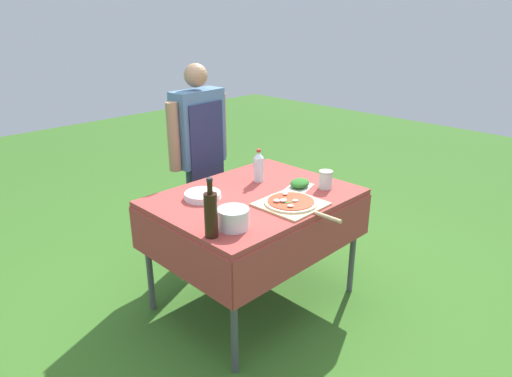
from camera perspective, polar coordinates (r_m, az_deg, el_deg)
ground_plane at (r=3.27m, az=-0.22°, el=-13.64°), size 12.00×12.00×0.00m
prep_table at (r=2.93m, az=-0.24°, el=-2.26°), size 1.25×0.95×0.78m
person_cook at (r=3.56m, az=-7.10°, el=5.24°), size 0.57×0.21×1.52m
pizza_on_peel at (r=2.75m, az=4.47°, el=-1.86°), size 0.36×0.54×0.05m
oil_bottle at (r=2.33m, az=-5.66°, el=-3.16°), size 0.07×0.07×0.32m
water_bottle at (r=3.10m, az=0.33°, el=2.79°), size 0.07×0.07×0.23m
herb_container at (r=3.03m, az=5.49°, el=0.61°), size 0.22×0.19×0.06m
mixing_tub at (r=2.45m, az=-2.85°, el=-3.76°), size 0.17×0.17×0.11m
plate_stack at (r=2.86m, az=-6.69°, el=-0.87°), size 0.23×0.23×0.04m
sauce_jar at (r=3.03m, az=8.69°, el=0.98°), size 0.09×0.09×0.12m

